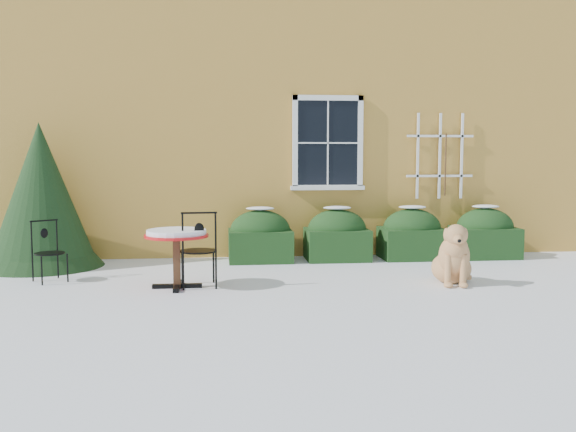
{
  "coord_description": "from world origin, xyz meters",
  "views": [
    {
      "loc": [
        -0.97,
        -8.05,
        1.76
      ],
      "look_at": [
        0.0,
        1.0,
        0.9
      ],
      "focal_mm": 40.0,
      "sensor_mm": 36.0,
      "label": 1
    }
  ],
  "objects": [
    {
      "name": "dog",
      "position": [
        2.21,
        0.34,
        0.35
      ],
      "size": [
        0.65,
        0.93,
        0.87
      ],
      "rotation": [
        0.0,
        0.0,
        -0.19
      ],
      "color": "tan",
      "rests_on": "ground"
    },
    {
      "name": "patio_chair_near",
      "position": [
        -1.25,
        0.51,
        0.51
      ],
      "size": [
        0.5,
        0.49,
        1.03
      ],
      "rotation": [
        0.0,
        0.0,
        3.23
      ],
      "color": "black",
      "rests_on": "ground"
    },
    {
      "name": "bistro_table",
      "position": [
        -1.54,
        0.47,
        0.65
      ],
      "size": [
        0.84,
        0.84,
        0.78
      ],
      "rotation": [
        0.0,
        0.0,
        -0.01
      ],
      "color": "black",
      "rests_on": "ground"
    },
    {
      "name": "ground",
      "position": [
        0.0,
        0.0,
        0.0
      ],
      "size": [
        80.0,
        80.0,
        0.0
      ],
      "primitive_type": "plane",
      "color": "white",
      "rests_on": "ground"
    },
    {
      "name": "hedge_row",
      "position": [
        1.65,
        2.55,
        0.4
      ],
      "size": [
        4.95,
        0.8,
        0.91
      ],
      "color": "black",
      "rests_on": "ground"
    },
    {
      "name": "house",
      "position": [
        0.0,
        7.0,
        3.22
      ],
      "size": [
        12.4,
        8.4,
        6.4
      ],
      "color": "gold",
      "rests_on": "ground"
    },
    {
      "name": "patio_chair_far",
      "position": [
        -3.36,
        1.13,
        0.43
      ],
      "size": [
        0.53,
        0.52,
        0.86
      ],
      "rotation": [
        0.0,
        0.0,
        0.6
      ],
      "color": "black",
      "rests_on": "ground"
    },
    {
      "name": "evergreen_shrub",
      "position": [
        -3.76,
        2.37,
        0.92
      ],
      "size": [
        1.88,
        1.88,
        2.28
      ],
      "rotation": [
        0.0,
        0.0,
        0.1
      ],
      "color": "black",
      "rests_on": "ground"
    }
  ]
}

